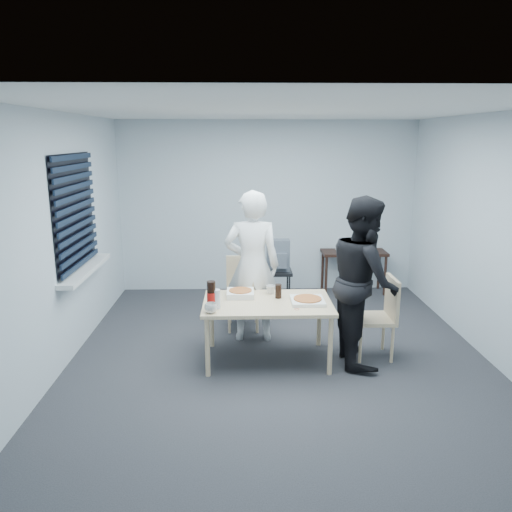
{
  "coord_description": "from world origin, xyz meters",
  "views": [
    {
      "loc": [
        -0.4,
        -5.09,
        2.34
      ],
      "look_at": [
        -0.25,
        0.1,
        1.1
      ],
      "focal_mm": 35.0,
      "sensor_mm": 36.0,
      "label": 1
    }
  ],
  "objects_px": {
    "dining_table": "(267,307)",
    "person_black": "(364,280)",
    "chair_far": "(243,287)",
    "side_table": "(354,256)",
    "person_white": "(252,266)",
    "chair_right": "(382,312)",
    "mug_a": "(211,308)",
    "stool": "(278,278)",
    "backpack": "(278,256)",
    "soda_bottle": "(211,296)",
    "mug_b": "(271,289)"
  },
  "relations": [
    {
      "from": "dining_table",
      "to": "person_black",
      "type": "distance_m",
      "value": 1.05
    },
    {
      "from": "dining_table",
      "to": "chair_far",
      "type": "relative_size",
      "value": 1.51
    },
    {
      "from": "side_table",
      "to": "person_white",
      "type": "bearing_deg",
      "value": -131.77
    },
    {
      "from": "chair_right",
      "to": "mug_a",
      "type": "height_order",
      "value": "chair_right"
    },
    {
      "from": "stool",
      "to": "backpack",
      "type": "bearing_deg",
      "value": -90.0
    },
    {
      "from": "backpack",
      "to": "soda_bottle",
      "type": "bearing_deg",
      "value": -88.04
    },
    {
      "from": "chair_far",
      "to": "mug_a",
      "type": "bearing_deg",
      "value": -103.43
    },
    {
      "from": "dining_table",
      "to": "stool",
      "type": "height_order",
      "value": "dining_table"
    },
    {
      "from": "stool",
      "to": "mug_a",
      "type": "bearing_deg",
      "value": -111.46
    },
    {
      "from": "person_white",
      "to": "mug_b",
      "type": "bearing_deg",
      "value": 121.9
    },
    {
      "from": "dining_table",
      "to": "person_black",
      "type": "height_order",
      "value": "person_black"
    },
    {
      "from": "chair_right",
      "to": "soda_bottle",
      "type": "height_order",
      "value": "soda_bottle"
    },
    {
      "from": "chair_far",
      "to": "stool",
      "type": "relative_size",
      "value": 1.69
    },
    {
      "from": "person_white",
      "to": "backpack",
      "type": "height_order",
      "value": "person_white"
    },
    {
      "from": "backpack",
      "to": "side_table",
      "type": "bearing_deg",
      "value": 53.27
    },
    {
      "from": "soda_bottle",
      "to": "chair_right",
      "type": "bearing_deg",
      "value": 8.37
    },
    {
      "from": "side_table",
      "to": "chair_right",
      "type": "bearing_deg",
      "value": -95.17
    },
    {
      "from": "person_black",
      "to": "chair_far",
      "type": "bearing_deg",
      "value": 50.57
    },
    {
      "from": "person_black",
      "to": "side_table",
      "type": "height_order",
      "value": "person_black"
    },
    {
      "from": "chair_far",
      "to": "chair_right",
      "type": "relative_size",
      "value": 1.0
    },
    {
      "from": "dining_table",
      "to": "chair_far",
      "type": "bearing_deg",
      "value": 104.05
    },
    {
      "from": "dining_table",
      "to": "chair_far",
      "type": "height_order",
      "value": "chair_far"
    },
    {
      "from": "chair_right",
      "to": "mug_b",
      "type": "bearing_deg",
      "value": 169.44
    },
    {
      "from": "person_white",
      "to": "soda_bottle",
      "type": "height_order",
      "value": "person_white"
    },
    {
      "from": "chair_right",
      "to": "backpack",
      "type": "height_order",
      "value": "backpack"
    },
    {
      "from": "chair_right",
      "to": "soda_bottle",
      "type": "bearing_deg",
      "value": -171.63
    },
    {
      "from": "person_white",
      "to": "chair_right",
      "type": "bearing_deg",
      "value": 158.77
    },
    {
      "from": "chair_right",
      "to": "stool",
      "type": "distance_m",
      "value": 1.96
    },
    {
      "from": "dining_table",
      "to": "soda_bottle",
      "type": "xyz_separation_m",
      "value": [
        -0.57,
        -0.21,
        0.2
      ]
    },
    {
      "from": "chair_far",
      "to": "soda_bottle",
      "type": "bearing_deg",
      "value": -104.67
    },
    {
      "from": "side_table",
      "to": "backpack",
      "type": "bearing_deg",
      "value": -151.46
    },
    {
      "from": "side_table",
      "to": "mug_b",
      "type": "xyz_separation_m",
      "value": [
        -1.4,
        -2.1,
        0.13
      ]
    },
    {
      "from": "stool",
      "to": "chair_right",
      "type": "bearing_deg",
      "value": -59.24
    },
    {
      "from": "person_white",
      "to": "mug_a",
      "type": "xyz_separation_m",
      "value": [
        -0.43,
        -0.92,
        -0.18
      ]
    },
    {
      "from": "chair_right",
      "to": "person_black",
      "type": "relative_size",
      "value": 0.5
    },
    {
      "from": "chair_right",
      "to": "person_white",
      "type": "relative_size",
      "value": 0.5
    },
    {
      "from": "mug_b",
      "to": "person_white",
      "type": "bearing_deg",
      "value": 121.9
    },
    {
      "from": "dining_table",
      "to": "mug_a",
      "type": "bearing_deg",
      "value": -150.34
    },
    {
      "from": "backpack",
      "to": "dining_table",
      "type": "bearing_deg",
      "value": -73.12
    },
    {
      "from": "stool",
      "to": "soda_bottle",
      "type": "distance_m",
      "value": 2.14
    },
    {
      "from": "person_white",
      "to": "person_black",
      "type": "xyz_separation_m",
      "value": [
        1.15,
        -0.62,
        0.0
      ]
    },
    {
      "from": "mug_a",
      "to": "backpack",
      "type": "bearing_deg",
      "value": 68.41
    },
    {
      "from": "side_table",
      "to": "stool",
      "type": "bearing_deg",
      "value": -151.95
    },
    {
      "from": "mug_a",
      "to": "mug_b",
      "type": "xyz_separation_m",
      "value": [
        0.62,
        0.61,
        -0.0
      ]
    },
    {
      "from": "stool",
      "to": "soda_bottle",
      "type": "relative_size",
      "value": 1.83
    },
    {
      "from": "chair_far",
      "to": "dining_table",
      "type": "bearing_deg",
      "value": -75.95
    },
    {
      "from": "person_black",
      "to": "soda_bottle",
      "type": "relative_size",
      "value": 6.15
    },
    {
      "from": "dining_table",
      "to": "person_white",
      "type": "relative_size",
      "value": 0.76
    },
    {
      "from": "side_table",
      "to": "mug_b",
      "type": "distance_m",
      "value": 2.53
    },
    {
      "from": "chair_far",
      "to": "stool",
      "type": "bearing_deg",
      "value": 55.81
    }
  ]
}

